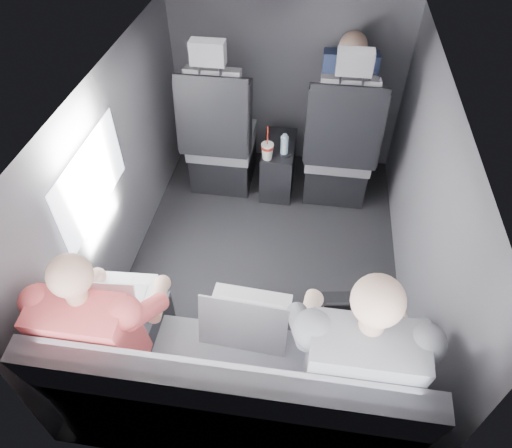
# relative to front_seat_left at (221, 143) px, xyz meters

# --- Properties ---
(floor) EXTENTS (2.60, 2.60, 0.00)m
(floor) POSITION_rel_front_seat_left_xyz_m (0.45, -0.84, -0.40)
(floor) COLOR black
(floor) RESTS_ON ground
(ceiling) EXTENTS (2.60, 2.60, 0.00)m
(ceiling) POSITION_rel_front_seat_left_xyz_m (0.45, -0.84, 0.95)
(ceiling) COLOR #B2B2AD
(ceiling) RESTS_ON panel_back
(panel_left) EXTENTS (0.02, 2.60, 1.35)m
(panel_left) POSITION_rel_front_seat_left_xyz_m (-0.45, -0.84, 0.27)
(panel_left) COLOR #56565B
(panel_left) RESTS_ON floor
(panel_right) EXTENTS (0.02, 2.60, 1.35)m
(panel_right) POSITION_rel_front_seat_left_xyz_m (1.35, -0.84, 0.27)
(panel_right) COLOR #56565B
(panel_right) RESTS_ON floor
(panel_front) EXTENTS (1.80, 0.02, 1.35)m
(panel_front) POSITION_rel_front_seat_left_xyz_m (0.45, 0.46, 0.27)
(panel_front) COLOR #56565B
(panel_front) RESTS_ON floor
(panel_back) EXTENTS (1.80, 0.02, 1.35)m
(panel_back) POSITION_rel_front_seat_left_xyz_m (0.45, -2.14, 0.27)
(panel_back) COLOR #56565B
(panel_back) RESTS_ON floor
(side_window) EXTENTS (0.02, 0.75, 0.42)m
(side_window) POSITION_rel_front_seat_left_xyz_m (-0.43, -1.14, 0.50)
(side_window) COLOR white
(side_window) RESTS_ON panel_left
(seatbelt) EXTENTS (0.35, 0.11, 0.59)m
(seatbelt) POSITION_rel_front_seat_left_xyz_m (0.90, -0.17, 0.40)
(seatbelt) COLOR black
(seatbelt) RESTS_ON front_seat_right
(front_seat_left) EXTENTS (0.52, 0.58, 1.26)m
(front_seat_left) POSITION_rel_front_seat_left_xyz_m (0.00, 0.00, 0.00)
(front_seat_left) COLOR black
(front_seat_left) RESTS_ON floor
(front_seat_right) EXTENTS (0.52, 0.58, 1.26)m
(front_seat_right) POSITION_rel_front_seat_left_xyz_m (0.90, 0.00, 0.00)
(front_seat_right) COLOR black
(front_seat_right) RESTS_ON floor
(center_console) EXTENTS (0.24, 0.48, 0.41)m
(center_console) POSITION_rel_front_seat_left_xyz_m (0.45, 0.04, -0.20)
(center_console) COLOR black
(center_console) RESTS_ON floor
(rear_bench) EXTENTS (1.60, 0.57, 0.92)m
(rear_bench) POSITION_rel_front_seat_left_xyz_m (0.45, -1.90, -0.09)
(rear_bench) COLOR #58585D
(rear_bench) RESTS_ON floor
(soda_cup) EXTENTS (0.09, 0.09, 0.27)m
(soda_cup) POSITION_rel_front_seat_left_xyz_m (0.38, -0.15, 0.07)
(soda_cup) COLOR white
(soda_cup) RESTS_ON center_console
(water_bottle) EXTENTS (0.06, 0.06, 0.17)m
(water_bottle) POSITION_rel_front_seat_left_xyz_m (0.50, -0.07, 0.08)
(water_bottle) COLOR #A4C0DF
(water_bottle) RESTS_ON center_console
(laptop_white) EXTENTS (0.37, 0.35, 0.26)m
(laptop_white) POSITION_rel_front_seat_left_xyz_m (-0.19, -1.67, 0.24)
(laptop_white) COLOR white
(laptop_white) RESTS_ON passenger_rear_left
(laptop_silver) EXTENTS (0.40, 0.36, 0.27)m
(laptop_silver) POSITION_rel_front_seat_left_xyz_m (0.47, -1.69, 0.24)
(laptop_silver) COLOR #B2B3B7
(laptop_silver) RESTS_ON rear_bench
(laptop_black) EXTENTS (0.38, 0.36, 0.25)m
(laptop_black) POSITION_rel_front_seat_left_xyz_m (0.99, -1.61, 0.23)
(laptop_black) COLOR black
(laptop_black) RESTS_ON passenger_rear_right
(passenger_rear_left) EXTENTS (0.48, 0.60, 1.19)m
(passenger_rear_left) POSITION_rel_front_seat_left_xyz_m (-0.14, -1.81, 0.22)
(passenger_rear_left) COLOR #2E2E33
(passenger_rear_left) RESTS_ON rear_bench
(passenger_rear_right) EXTENTS (0.53, 0.64, 1.26)m
(passenger_rear_right) POSITION_rel_front_seat_left_xyz_m (0.96, -1.81, 0.24)
(passenger_rear_right) COLOR navy
(passenger_rear_right) RESTS_ON rear_bench
(passenger_front_right) EXTENTS (0.39, 0.39, 0.76)m
(passenger_front_right) POSITION_rel_front_seat_left_xyz_m (0.91, 0.26, 0.35)
(passenger_front_right) COLOR navy
(passenger_front_right) RESTS_ON front_seat_right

